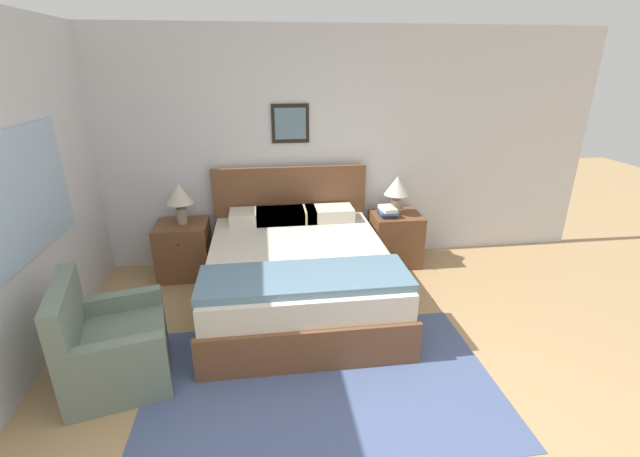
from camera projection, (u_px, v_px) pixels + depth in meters
name	position (u px, v px, depth m)	size (l,w,h in m)	color
wall_back	(303.00, 150.00, 4.80)	(6.84, 0.09, 2.60)	silver
wall_left	(10.00, 201.00, 3.03)	(0.08, 5.57, 2.60)	silver
area_rug_main	(322.00, 383.00, 3.17)	(2.56, 1.58, 0.01)	#47567F
bed	(298.00, 272.00, 4.14)	(1.72, 2.06, 1.14)	brown
armchair	(111.00, 347.00, 3.13)	(0.85, 0.92, 0.82)	slate
nightstand_near_window	(184.00, 249.00, 4.70)	(0.55, 0.52, 0.60)	brown
nightstand_by_door	(395.00, 238.00, 4.99)	(0.55, 0.52, 0.60)	brown
table_lamp_near_window	(179.00, 196.00, 4.49)	(0.28, 0.28, 0.44)	gray
table_lamp_by_door	(397.00, 188.00, 4.78)	(0.28, 0.28, 0.44)	gray
book_thick_bottom	(387.00, 214.00, 4.81)	(0.18, 0.24, 0.04)	#232328
book_hardcover_middle	(388.00, 211.00, 4.80)	(0.22, 0.27, 0.03)	#335693
book_novel_upper	(388.00, 209.00, 4.79)	(0.17, 0.26, 0.04)	silver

